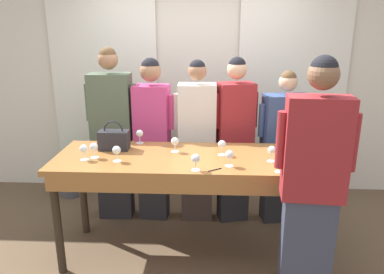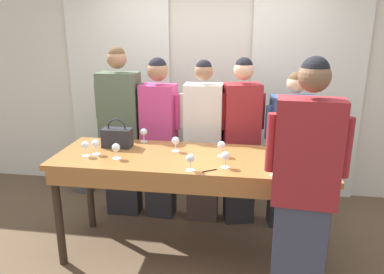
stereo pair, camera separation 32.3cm
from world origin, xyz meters
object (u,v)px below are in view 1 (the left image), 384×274
(wine_glass_front_left, at_px, (196,159))
(wine_glass_back_left, at_px, (140,134))
(wine_bottle, at_px, (325,153))
(wine_glass_by_bottle, at_px, (272,151))
(wine_glass_front_right, at_px, (229,155))
(guest_striped_shirt, at_px, (235,139))
(wine_glass_back_right, at_px, (117,151))
(wine_glass_by_handbag, at_px, (84,149))
(guest_olive_jacket, at_px, (113,134))
(wine_glass_center_right, at_px, (94,147))
(guest_cream_sweater, at_px, (197,142))
(guest_pink_top, at_px, (153,138))
(wine_glass_front_mid, at_px, (280,141))
(host_pouring, at_px, (312,188))
(wine_glass_near_host, at_px, (280,161))
(tasting_bar, at_px, (191,169))
(wine_glass_center_mid, at_px, (222,145))
(guest_navy_coat, at_px, (283,148))
(potted_plant, at_px, (70,171))
(wine_glass_center_left, at_px, (299,137))
(handbag, at_px, (114,140))
(wine_glass_back_mid, at_px, (175,142))

(wine_glass_front_left, distance_m, wine_glass_back_left, 0.87)
(wine_bottle, height_order, wine_glass_back_left, wine_bottle)
(wine_glass_by_bottle, bearing_deg, wine_glass_front_right, -160.26)
(wine_glass_by_bottle, height_order, guest_striped_shirt, guest_striped_shirt)
(wine_glass_back_right, relative_size, wine_glass_by_handbag, 1.00)
(wine_glass_front_right, xyz_separation_m, guest_olive_jacket, (-1.18, 0.92, -0.12))
(wine_glass_back_left, xyz_separation_m, guest_olive_jacket, (-0.35, 0.35, -0.12))
(wine_glass_center_right, xyz_separation_m, guest_cream_sweater, (0.85, 0.77, -0.18))
(wine_glass_back_left, relative_size, guest_pink_top, 0.08)
(wine_glass_front_mid, xyz_separation_m, host_pouring, (0.08, -0.82, -0.08))
(wine_glass_near_host, bearing_deg, guest_striped_shirt, 105.30)
(tasting_bar, distance_m, wine_glass_center_mid, 0.33)
(wine_glass_center_mid, xyz_separation_m, guest_striped_shirt, (0.15, 0.65, -0.15))
(guest_navy_coat, xyz_separation_m, potted_plant, (-2.48, 0.49, -0.50))
(wine_glass_front_mid, xyz_separation_m, guest_navy_coat, (0.14, 0.50, -0.24))
(guest_cream_sweater, bearing_deg, wine_glass_back_left, -146.70)
(wine_bottle, bearing_deg, wine_glass_by_handbag, 177.69)
(wine_glass_center_left, relative_size, wine_glass_center_right, 1.00)
(wine_glass_center_mid, xyz_separation_m, host_pouring, (0.60, -0.67, -0.08))
(handbag, bearing_deg, guest_navy_coat, 18.34)
(wine_glass_center_right, bearing_deg, wine_glass_front_left, -15.52)
(potted_plant, bearing_deg, wine_glass_front_left, -43.02)
(wine_glass_back_right, distance_m, guest_pink_top, 0.88)
(wine_glass_back_left, height_order, wine_glass_by_handbag, same)
(wine_glass_by_bottle, bearing_deg, guest_olive_jacket, 152.77)
(wine_glass_front_mid, height_order, wine_glass_back_left, same)
(guest_striped_shirt, bearing_deg, wine_glass_near_host, -74.70)
(wine_glass_by_bottle, xyz_separation_m, guest_navy_coat, (0.25, 0.79, -0.24))
(tasting_bar, relative_size, wine_glass_back_right, 17.56)
(wine_glass_center_left, distance_m, guest_pink_top, 1.48)
(wine_glass_front_mid, relative_size, wine_glass_back_left, 1.00)
(guest_navy_coat, bearing_deg, tasting_bar, -141.84)
(wine_glass_front_left, height_order, guest_pink_top, guest_pink_top)
(wine_glass_back_right, bearing_deg, guest_striped_shirt, 39.60)
(wine_glass_back_left, relative_size, guest_cream_sweater, 0.08)
(guest_pink_top, distance_m, potted_plant, 1.36)
(wine_glass_back_mid, distance_m, wine_glass_back_right, 0.53)
(wine_glass_near_host, bearing_deg, wine_glass_front_right, 164.82)
(wine_bottle, bearing_deg, wine_glass_center_right, 175.94)
(wine_glass_center_mid, distance_m, host_pouring, 0.91)
(wine_glass_center_left, bearing_deg, guest_cream_sweater, 158.05)
(wine_glass_by_bottle, bearing_deg, tasting_bar, 174.45)
(guest_olive_jacket, bearing_deg, wine_glass_by_bottle, -27.23)
(guest_pink_top, bearing_deg, wine_glass_front_right, -50.40)
(handbag, relative_size, wine_glass_near_host, 2.00)
(wine_glass_near_host, bearing_deg, guest_pink_top, 138.15)
(wine_glass_back_right, xyz_separation_m, wine_glass_by_bottle, (1.28, 0.06, 0.00))
(wine_glass_center_mid, relative_size, guest_olive_jacket, 0.07)
(wine_glass_center_left, bearing_deg, wine_glass_near_host, -114.27)
(handbag, distance_m, host_pouring, 1.76)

